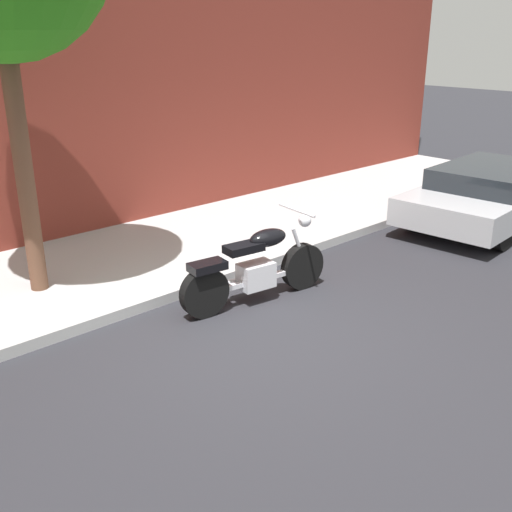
# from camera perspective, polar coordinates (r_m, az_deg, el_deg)

# --- Properties ---
(ground_plane) EXTENTS (60.00, 60.00, 0.00)m
(ground_plane) POSITION_cam_1_polar(r_m,az_deg,el_deg) (6.90, -0.14, -7.20)
(ground_plane) COLOR #28282D
(sidewalk) EXTENTS (19.41, 2.93, 0.14)m
(sidewalk) POSITION_cam_1_polar(r_m,az_deg,el_deg) (8.91, -12.15, -0.55)
(sidewalk) COLOR #ADADAD
(sidewalk) RESTS_ON ground
(motorcycle) EXTENTS (2.10, 0.72, 1.11)m
(motorcycle) POSITION_cam_1_polar(r_m,az_deg,el_deg) (7.46, -0.03, -1.20)
(motorcycle) COLOR black
(motorcycle) RESTS_ON ground
(parked_car_silver) EXTENTS (4.30, 2.06, 1.03)m
(parked_car_silver) POSITION_cam_1_polar(r_m,az_deg,el_deg) (11.43, 21.54, 5.69)
(parked_car_silver) COLOR black
(parked_car_silver) RESTS_ON ground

